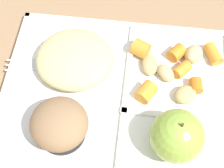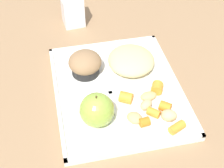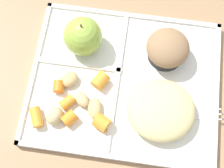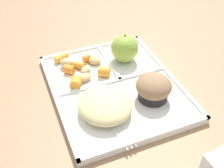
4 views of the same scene
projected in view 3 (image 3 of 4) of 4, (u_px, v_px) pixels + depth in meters
The scene contains 18 objects.
ground at pixel (124, 84), 0.63m from camera, with size 6.00×6.00×0.00m, color #997551.
lunch_tray at pixel (124, 82), 0.63m from camera, with size 0.36×0.30×0.02m.
green_apple at pixel (83, 36), 0.61m from camera, with size 0.08×0.08×0.08m.
bran_muffin at pixel (167, 49), 0.61m from camera, with size 0.08×0.08×0.06m.
carrot_slice_back at pixel (59, 87), 0.61m from camera, with size 0.02×0.02×0.02m, color orange.
carrot_slice_large at pixel (67, 102), 0.60m from camera, with size 0.02×0.02×0.03m, color orange.
carrot_slice_center at pixel (36, 117), 0.59m from camera, with size 0.02×0.02×0.04m, color orange.
carrot_slice_tilted at pixel (69, 118), 0.59m from camera, with size 0.02×0.02×0.03m, color orange.
carrot_slice_diagonal at pixel (100, 81), 0.61m from camera, with size 0.03×0.03×0.03m, color orange.
carrot_slice_edge at pixel (102, 123), 0.58m from camera, with size 0.03×0.03×0.03m, color orange.
potato_chunk_golden at pixel (95, 108), 0.60m from camera, with size 0.04×0.03×0.02m, color tan.
potato_chunk_small at pixel (82, 99), 0.60m from camera, with size 0.03×0.02×0.02m, color tan.
potato_chunk_large at pixel (69, 79), 0.61m from camera, with size 0.03×0.04×0.02m, color tan.
potato_chunk_browned at pixel (55, 116), 0.59m from camera, with size 0.03×0.04×0.03m, color tan.
egg_noodle_pile at pixel (161, 110), 0.58m from camera, with size 0.13×0.12×0.04m, color #D6C684.
meatball_side at pixel (157, 117), 0.58m from camera, with size 0.04×0.04×0.04m, color brown.
meatball_front at pixel (174, 125), 0.58m from camera, with size 0.03×0.03×0.03m, color brown.
plastic_fork at pixel (185, 113), 0.60m from camera, with size 0.16×0.03×0.00m.
Camera 3 is at (0.01, -0.21, 0.60)m, focal length 51.63 mm.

